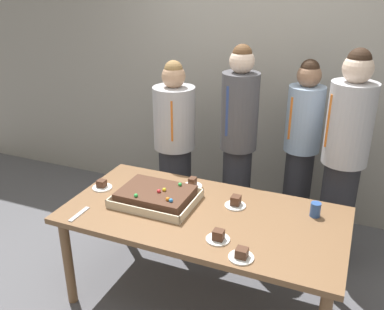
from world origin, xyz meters
The scene contains 15 objects.
ground_plane centered at (0.00, 0.00, 0.00)m, with size 12.00×12.00×0.00m, color #5B5B60.
interior_back_panel centered at (0.00, 1.60, 1.50)m, with size 8.00×0.12×3.00m, color #9E998E.
party_table centered at (0.00, 0.00, 0.66)m, with size 1.92×0.97×0.74m.
sheet_cake centered at (-0.37, 0.01, 0.79)m, with size 0.57×0.43×0.12m.
plated_slice_near_left centered at (-0.22, 0.33, 0.76)m, with size 0.15×0.15×0.08m.
plated_slice_near_right centered at (0.17, 0.18, 0.77)m, with size 0.15×0.15×0.08m.
plated_slice_far_left centered at (0.39, -0.38, 0.76)m, with size 0.15×0.15×0.07m.
plated_slice_far_right centered at (-0.85, 0.04, 0.76)m, with size 0.15×0.15×0.06m.
plated_slice_center_front centered at (0.20, -0.27, 0.76)m, with size 0.15×0.15×0.07m.
drink_cup_nearest centered at (0.71, 0.26, 0.79)m, with size 0.07×0.07×0.10m, color #2D5199.
cake_server_utensil centered at (-0.77, -0.35, 0.74)m, with size 0.03×0.20×0.01m, color silver.
person_serving_front centered at (-0.03, 0.89, 0.93)m, with size 0.31×0.31×1.76m.
person_green_shirt_behind centered at (0.83, 0.84, 0.94)m, with size 0.34×0.34×1.79m.
person_striped_tie_right centered at (-0.61, 0.84, 0.82)m, with size 0.37×0.37×1.60m.
person_far_right_suit centered at (0.46, 1.12, 0.86)m, with size 0.30×0.30×1.64m.
Camera 1 is at (0.90, -2.33, 2.24)m, focal length 39.24 mm.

